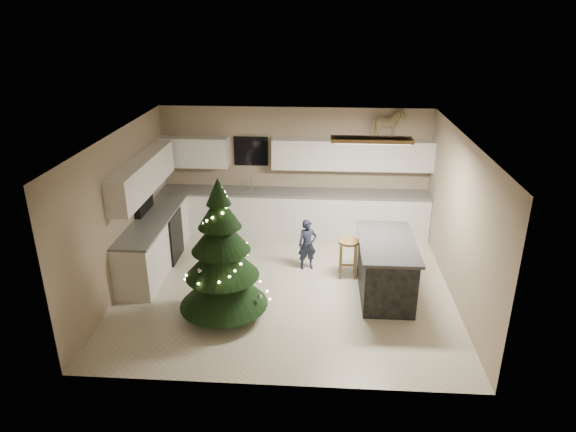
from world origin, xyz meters
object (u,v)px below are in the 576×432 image
(rocking_horse, at_px, (387,125))
(toddler, at_px, (307,245))
(christmas_tree, at_px, (222,262))
(island, at_px, (385,267))
(bar_stool, at_px, (348,249))

(rocking_horse, bearing_deg, toddler, 118.82)
(toddler, bearing_deg, christmas_tree, -144.16)
(christmas_tree, height_order, rocking_horse, rocking_horse)
(island, xyz_separation_m, rocking_horse, (0.16, 2.45, 1.82))
(island, bearing_deg, toddler, 148.46)
(christmas_tree, bearing_deg, island, 18.11)
(christmas_tree, bearing_deg, rocking_horse, 50.56)
(christmas_tree, relative_size, toddler, 2.38)
(island, height_order, rocking_horse, rocking_horse)
(island, height_order, toddler, island)
(bar_stool, xyz_separation_m, christmas_tree, (-1.95, -1.38, 0.40))
(christmas_tree, bearing_deg, toddler, 53.01)
(island, distance_m, christmas_tree, 2.70)
(bar_stool, relative_size, toddler, 0.73)
(bar_stool, distance_m, rocking_horse, 2.71)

